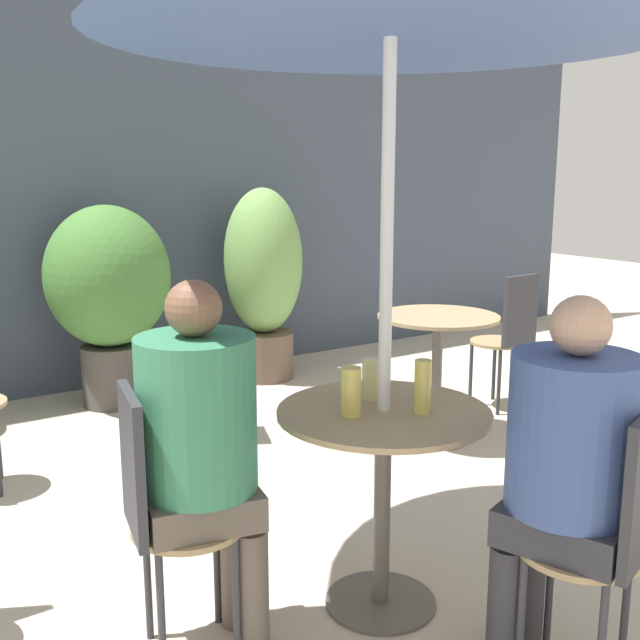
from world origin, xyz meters
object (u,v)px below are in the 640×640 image
Objects in this scene: cafe_table_far at (437,348)px; bistro_chair_0 at (160,502)px; beer_glass_1 at (372,379)px; cafe_table_near at (383,458)px; potted_plant_1 at (108,286)px; beer_glass_0 at (423,387)px; bistro_chair_1 at (611,528)px; beer_glass_2 at (351,392)px; seated_person_1 at (566,461)px; bistro_chair_4 at (190,350)px; potted_plant_2 at (263,276)px; seated_person_0 at (203,439)px; bistro_chair_2 at (510,330)px.

bistro_chair_0 is at bearing -153.95° from cafe_table_far.
beer_glass_1 is (-1.29, -1.05, 0.27)m from cafe_table_far.
cafe_table_near is 0.56× the size of potted_plant_1.
potted_plant_1 is (-0.12, 2.97, -0.03)m from beer_glass_0.
beer_glass_2 reaches higher than bistro_chair_1.
bistro_chair_4 is at bearing -107.37° from seated_person_1.
beer_glass_1 is 2.97m from potted_plant_2.
potted_plant_2 is (1.77, 2.76, 0.05)m from seated_person_0.
seated_person_0 is 2.82m from potted_plant_1.
beer_glass_0 is at bearing 19.02° from bistro_chair_4.
beer_glass_0 is 0.23m from beer_glass_1.
bistro_chair_4 is at bearing 87.09° from beer_glass_1.
beer_glass_0 is at bearing -27.17° from beer_glass_2.
potted_plant_1 reaches higher than cafe_table_far.
cafe_table_far is 1.88m from beer_glass_2.
potted_plant_2 is at bearing -24.00° from bistro_chair_0.
bistro_chair_4 is 2.08m from beer_glass_0.
beer_glass_0 is at bearing -95.13° from bistro_chair_0.
potted_plant_2 reaches higher than beer_glass_2.
bistro_chair_2 is (1.82, 2.05, 0.00)m from bistro_chair_1.
seated_person_0 is 7.40× the size of beer_glass_2.
potted_plant_1 is (0.10, 2.86, -0.02)m from beer_glass_2.
beer_glass_0 is at bearing -109.49° from potted_plant_2.
potted_plant_1 reaches higher than beer_glass_1.
beer_glass_0 reaches higher than beer_glass_1.
beer_glass_0 is (-0.12, 0.51, 0.12)m from seated_person_1.
beer_glass_0 is 0.14× the size of potted_plant_1.
bistro_chair_1 is 0.93m from beer_glass_1.
potted_plant_2 is at bearing -21.71° from seated_person_0.
cafe_table_near is 1.97m from bistro_chair_4.
beer_glass_2 is (-0.13, 0.01, 0.26)m from cafe_table_near.
beer_glass_1 is (-0.05, 0.22, -0.02)m from beer_glass_0.
cafe_table_far is 2.19m from potted_plant_1.
potted_plant_2 is (0.89, 3.62, 0.24)m from bistro_chair_1.
bistro_chair_0 is 3.07m from bistro_chair_2.
bistro_chair_2 is at bearing 30.22° from beer_glass_1.
beer_glass_1 is 2.75m from potted_plant_1.
cafe_table_far is 4.45× the size of beer_glass_2.
bistro_chair_1 is 4.88× the size of beer_glass_0.
cafe_table_near is 0.60× the size of seated_person_0.
beer_glass_2 is (0.50, -0.11, 0.10)m from seated_person_0.
bistro_chair_4 is (-0.12, 2.70, 0.00)m from bistro_chair_1.
bistro_chair_0 is at bearing 168.05° from beer_glass_2.
cafe_table_far is 1.68m from beer_glass_1.
cafe_table_near is at bearing -89.46° from potted_plant_1.
cafe_table_near is 1.00× the size of cafe_table_far.
beer_glass_0 is at bearing -96.11° from seated_person_0.
seated_person_0 is 0.68m from beer_glass_1.
cafe_table_near is 0.66m from seated_person_1.
bistro_chair_4 is at bearing 146.58° from cafe_table_far.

